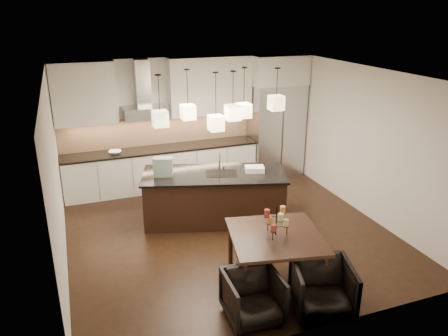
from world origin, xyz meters
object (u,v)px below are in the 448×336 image
object	(u,v)px
island_body	(214,198)
dining_table	(275,258)
armchair_left	(253,297)
armchair_right	(322,288)
refrigerator	(276,130)

from	to	relation	value
island_body	dining_table	bearing A→B (deg)	-68.59
dining_table	armchair_left	xyz separation A→B (m)	(-0.63, -0.65, -0.06)
island_body	armchair_left	xyz separation A→B (m)	(-0.45, -2.83, -0.12)
dining_table	armchair_left	world-z (taller)	dining_table
armchair_right	dining_table	bearing A→B (deg)	125.76
refrigerator	island_body	size ratio (longest dim) A/B	0.85
refrigerator	armchair_right	xyz separation A→B (m)	(-1.72, -4.85, -0.72)
island_body	armchair_left	world-z (taller)	island_body
refrigerator	armchair_right	bearing A→B (deg)	-109.47
island_body	dining_table	world-z (taller)	island_body
island_body	dining_table	size ratio (longest dim) A/B	1.99
island_body	armchair_left	distance (m)	2.87
island_body	armchair_right	bearing A→B (deg)	-64.63
island_body	dining_table	distance (m)	2.19
refrigerator	dining_table	xyz separation A→B (m)	(-1.99, -4.02, -0.69)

